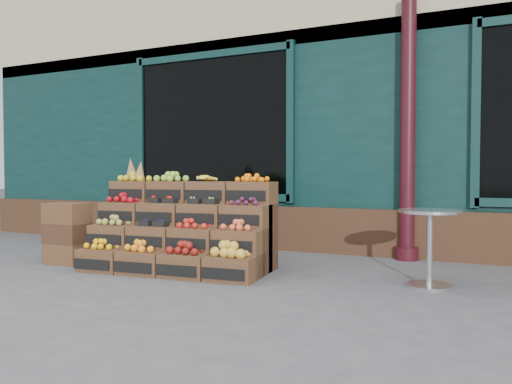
% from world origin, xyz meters
% --- Properties ---
extents(ground, '(60.00, 60.00, 0.00)m').
position_xyz_m(ground, '(0.00, 0.00, 0.00)').
color(ground, '#4D4D50').
rests_on(ground, ground).
extents(shop_facade, '(12.00, 6.24, 4.80)m').
position_xyz_m(shop_facade, '(0.00, 5.11, 2.40)').
color(shop_facade, black).
rests_on(shop_facade, ground).
extents(crate_display, '(2.05, 1.13, 1.24)m').
position_xyz_m(crate_display, '(-0.97, 0.42, 0.38)').
color(crate_display, '#4F331F').
rests_on(crate_display, ground).
extents(spare_crates, '(0.48, 0.33, 0.71)m').
position_xyz_m(spare_crates, '(-2.36, 0.13, 0.35)').
color(spare_crates, '#4F331F').
rests_on(spare_crates, ground).
extents(bistro_table, '(0.57, 0.57, 0.72)m').
position_xyz_m(bistro_table, '(1.60, 0.60, 0.45)').
color(bistro_table, silver).
rests_on(bistro_table, ground).
extents(shopkeeper, '(0.77, 0.55, 1.97)m').
position_xyz_m(shopkeeper, '(-1.52, 2.72, 0.98)').
color(shopkeeper, '#19592D').
rests_on(shopkeeper, ground).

